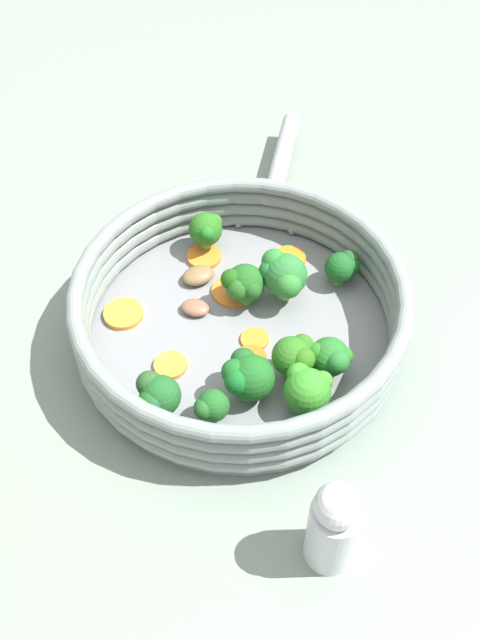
# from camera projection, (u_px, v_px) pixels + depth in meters

# --- Properties ---
(ground_plane) EXTENTS (4.00, 4.00, 0.00)m
(ground_plane) POSITION_uv_depth(u_px,v_px,m) (240.00, 339.00, 0.76)
(ground_plane) COLOR gray
(skillet) EXTENTS (0.31, 0.31, 0.02)m
(skillet) POSITION_uv_depth(u_px,v_px,m) (240.00, 334.00, 0.76)
(skillet) COLOR gray
(skillet) RESTS_ON ground_plane
(skillet_rim_wall) EXTENTS (0.33, 0.33, 0.06)m
(skillet_rim_wall) POSITION_uv_depth(u_px,v_px,m) (240.00, 309.00, 0.72)
(skillet_rim_wall) COLOR gray
(skillet_rim_wall) RESTS_ON skillet
(skillet_handle) EXTENTS (0.19, 0.07, 0.02)m
(skillet_handle) POSITION_uv_depth(u_px,v_px,m) (280.00, 166.00, 0.90)
(skillet_handle) COLOR #999B9E
(skillet_handle) RESTS_ON skillet
(skillet_rivet_left) EXTENTS (0.01, 0.01, 0.01)m
(skillet_rivet_left) POSITION_uv_depth(u_px,v_px,m) (292.00, 231.00, 0.83)
(skillet_rivet_left) COLOR gray
(skillet_rivet_left) RESTS_ON skillet
(skillet_rivet_right) EXTENTS (0.01, 0.01, 0.01)m
(skillet_rivet_right) POSITION_uv_depth(u_px,v_px,m) (239.00, 224.00, 0.84)
(skillet_rivet_right) COLOR gray
(skillet_rivet_right) RESTS_ON skillet
(carrot_slice_0) EXTENTS (0.04, 0.04, 0.01)m
(carrot_slice_0) POSITION_uv_depth(u_px,v_px,m) (289.00, 258.00, 0.81)
(carrot_slice_0) COLOR orange
(carrot_slice_0) RESTS_ON skillet
(carrot_slice_1) EXTENTS (0.04, 0.04, 0.00)m
(carrot_slice_1) POSITION_uv_depth(u_px,v_px,m) (251.00, 359.00, 0.72)
(carrot_slice_1) COLOR orange
(carrot_slice_1) RESTS_ON skillet
(carrot_slice_2) EXTENTS (0.06, 0.06, 0.01)m
(carrot_slice_2) POSITION_uv_depth(u_px,v_px,m) (123.00, 314.00, 0.76)
(carrot_slice_2) COLOR orange
(carrot_slice_2) RESTS_ON skillet
(carrot_slice_3) EXTENTS (0.06, 0.06, 0.00)m
(carrot_slice_3) POSITION_uv_depth(u_px,v_px,m) (232.00, 291.00, 0.78)
(carrot_slice_3) COLOR orange
(carrot_slice_3) RESTS_ON skillet
(carrot_slice_4) EXTENTS (0.05, 0.05, 0.01)m
(carrot_slice_4) POSITION_uv_depth(u_px,v_px,m) (204.00, 257.00, 0.81)
(carrot_slice_4) COLOR orange
(carrot_slice_4) RESTS_ON skillet
(carrot_slice_5) EXTENTS (0.04, 0.04, 0.00)m
(carrot_slice_5) POSITION_uv_depth(u_px,v_px,m) (170.00, 365.00, 0.72)
(carrot_slice_5) COLOR orange
(carrot_slice_5) RESTS_ON skillet
(carrot_slice_6) EXTENTS (0.04, 0.04, 0.00)m
(carrot_slice_6) POSITION_uv_depth(u_px,v_px,m) (255.00, 339.00, 0.74)
(carrot_slice_6) COLOR orange
(carrot_slice_6) RESTS_ON skillet
(broccoli_floret_0) EXTENTS (0.04, 0.04, 0.05)m
(broccoli_floret_0) POSITION_uv_depth(u_px,v_px,m) (296.00, 356.00, 0.69)
(broccoli_floret_0) COLOR #83AD62
(broccoli_floret_0) RESTS_ON skillet
(broccoli_floret_1) EXTENTS (0.04, 0.05, 0.05)m
(broccoli_floret_1) POSITION_uv_depth(u_px,v_px,m) (242.00, 285.00, 0.75)
(broccoli_floret_1) COLOR #8BAF5E
(broccoli_floret_1) RESTS_ON skillet
(broccoli_floret_2) EXTENTS (0.04, 0.04, 0.05)m
(broccoli_floret_2) POSITION_uv_depth(u_px,v_px,m) (206.00, 230.00, 0.80)
(broccoli_floret_2) COLOR #74A357
(broccoli_floret_2) RESTS_ON skillet
(broccoli_floret_3) EXTENTS (0.03, 0.04, 0.04)m
(broccoli_floret_3) POSITION_uv_depth(u_px,v_px,m) (343.00, 266.00, 0.77)
(broccoli_floret_3) COLOR #769C54
(broccoli_floret_3) RESTS_ON skillet
(broccoli_floret_4) EXTENTS (0.05, 0.05, 0.06)m
(broccoli_floret_4) POSITION_uv_depth(u_px,v_px,m) (283.00, 275.00, 0.75)
(broccoli_floret_4) COLOR #7DB662
(broccoli_floret_4) RESTS_ON skillet
(broccoli_floret_5) EXTENTS (0.04, 0.04, 0.05)m
(broccoli_floret_5) POSITION_uv_depth(u_px,v_px,m) (157.00, 396.00, 0.66)
(broccoli_floret_5) COLOR #8DB764
(broccoli_floret_5) RESTS_ON skillet
(broccoli_floret_6) EXTENTS (0.04, 0.04, 0.04)m
(broccoli_floret_6) POSITION_uv_depth(u_px,v_px,m) (330.00, 357.00, 0.70)
(broccoli_floret_6) COLOR #6A8550
(broccoli_floret_6) RESTS_ON skillet
(broccoli_floret_7) EXTENTS (0.03, 0.03, 0.04)m
(broccoli_floret_7) POSITION_uv_depth(u_px,v_px,m) (211.00, 406.00, 0.67)
(broccoli_floret_7) COLOR #6CA054
(broccoli_floret_7) RESTS_ON skillet
(broccoli_floret_8) EXTENTS (0.05, 0.05, 0.05)m
(broccoli_floret_8) POSITION_uv_depth(u_px,v_px,m) (248.00, 376.00, 0.68)
(broccoli_floret_8) COLOR #689751
(broccoli_floret_8) RESTS_ON skillet
(broccoli_floret_9) EXTENTS (0.05, 0.05, 0.05)m
(broccoli_floret_9) POSITION_uv_depth(u_px,v_px,m) (307.00, 389.00, 0.67)
(broccoli_floret_9) COLOR #618C54
(broccoli_floret_9) RESTS_ON skillet
(mushroom_piece_0) EXTENTS (0.04, 0.04, 0.01)m
(mushroom_piece_0) POSITION_uv_depth(u_px,v_px,m) (198.00, 275.00, 0.79)
(mushroom_piece_0) COLOR brown
(mushroom_piece_0) RESTS_ON skillet
(mushroom_piece_1) EXTENTS (0.03, 0.03, 0.01)m
(mushroom_piece_1) POSITION_uv_depth(u_px,v_px,m) (195.00, 308.00, 0.76)
(mushroom_piece_1) COLOR #8A5B45
(mushroom_piece_1) RESTS_ON skillet
(salt_shaker) EXTENTS (0.04, 0.04, 0.10)m
(salt_shaker) POSITION_uv_depth(u_px,v_px,m) (334.00, 526.00, 0.58)
(salt_shaker) COLOR silver
(salt_shaker) RESTS_ON ground_plane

